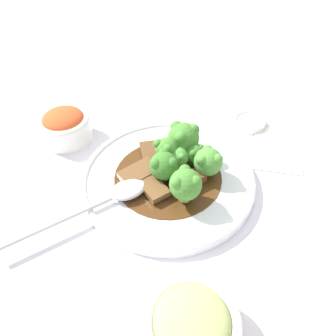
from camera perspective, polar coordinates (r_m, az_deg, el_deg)
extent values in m
plane|color=silver|center=(0.55, 0.00, -2.48)|extent=(4.00, 4.00, 0.00)
cylinder|color=white|center=(0.55, 0.00, -1.99)|extent=(0.29, 0.29, 0.01)
torus|color=white|center=(0.54, 0.00, -1.49)|extent=(0.29, 0.29, 0.01)
cylinder|color=#4C2D14|center=(0.54, 0.00, -1.43)|extent=(0.18, 0.18, 0.00)
cube|color=brown|center=(0.53, -5.04, -1.12)|extent=(0.07, 0.07, 0.01)
cube|color=#56331E|center=(0.52, 3.63, -2.14)|extent=(0.05, 0.06, 0.02)
cube|color=brown|center=(0.57, -3.08, 2.66)|extent=(0.06, 0.04, 0.01)
cube|color=brown|center=(0.51, -2.57, -3.45)|extent=(0.06, 0.05, 0.01)
cylinder|color=#7FA84C|center=(0.53, -0.66, -1.31)|extent=(0.02, 0.02, 0.01)
sphere|color=#387028|center=(0.52, -0.68, 0.37)|extent=(0.05, 0.05, 0.05)
sphere|color=#387028|center=(0.52, -0.75, 2.49)|extent=(0.02, 0.02, 0.02)
sphere|color=#387028|center=(0.50, -2.09, 0.78)|extent=(0.02, 0.02, 0.02)
sphere|color=#387028|center=(0.50, 0.76, 0.87)|extent=(0.02, 0.02, 0.02)
cylinder|color=#7FA84C|center=(0.57, 2.58, 3.04)|extent=(0.02, 0.02, 0.02)
sphere|color=#427F2D|center=(0.55, 2.68, 5.20)|extent=(0.05, 0.05, 0.05)
sphere|color=#427F2D|center=(0.55, 1.49, 7.21)|extent=(0.02, 0.02, 0.02)
sphere|color=#427F2D|center=(0.53, 2.25, 5.32)|extent=(0.02, 0.02, 0.02)
sphere|color=#427F2D|center=(0.55, 4.44, 6.63)|extent=(0.02, 0.02, 0.02)
cylinder|color=#8EB756|center=(0.55, 1.81, 0.53)|extent=(0.01, 0.01, 0.01)
sphere|color=#4C8E38|center=(0.54, 1.86, 1.92)|extent=(0.03, 0.03, 0.03)
sphere|color=#4C8E38|center=(0.53, 0.75, 2.75)|extent=(0.01, 0.01, 0.01)
sphere|color=#4C8E38|center=(0.52, 2.35, 1.94)|extent=(0.01, 0.01, 0.01)
sphere|color=#4C8E38|center=(0.54, 2.54, 3.26)|extent=(0.01, 0.01, 0.01)
cylinder|color=#8EB756|center=(0.54, 6.81, -0.64)|extent=(0.02, 0.02, 0.01)
sphere|color=#4C8E38|center=(0.53, 7.01, 0.99)|extent=(0.05, 0.05, 0.05)
sphere|color=#4C8E38|center=(0.51, 5.86, 1.41)|extent=(0.02, 0.02, 0.02)
sphere|color=#4C8E38|center=(0.52, 8.62, 1.50)|extent=(0.02, 0.02, 0.02)
sphere|color=#4C8E38|center=(0.53, 6.92, 3.08)|extent=(0.02, 0.02, 0.02)
cylinder|color=#7FA84C|center=(0.56, 4.52, 1.18)|extent=(0.01, 0.01, 0.01)
sphere|color=#387028|center=(0.54, 4.63, 2.57)|extent=(0.03, 0.03, 0.03)
sphere|color=#387028|center=(0.53, 4.42, 2.58)|extent=(0.01, 0.01, 0.01)
sphere|color=#387028|center=(0.54, 5.76, 3.47)|extent=(0.01, 0.01, 0.01)
sphere|color=#387028|center=(0.54, 3.89, 3.85)|extent=(0.01, 0.01, 0.01)
cylinder|color=#7FA84C|center=(0.55, -0.40, 1.52)|extent=(0.01, 0.01, 0.02)
sphere|color=#427F2D|center=(0.54, -0.41, 3.29)|extent=(0.04, 0.04, 0.04)
sphere|color=#427F2D|center=(0.52, 0.12, 3.36)|extent=(0.02, 0.02, 0.02)
sphere|color=#427F2D|center=(0.54, 0.39, 4.88)|extent=(0.02, 0.02, 0.02)
sphere|color=#427F2D|center=(0.53, -1.75, 4.29)|extent=(0.02, 0.02, 0.02)
cylinder|color=#7FA84C|center=(0.50, 2.96, -4.85)|extent=(0.02, 0.02, 0.02)
sphere|color=#427F2D|center=(0.48, 3.07, -2.87)|extent=(0.05, 0.05, 0.05)
sphere|color=#427F2D|center=(0.47, 4.83, -2.38)|extent=(0.02, 0.02, 0.02)
sphere|color=#427F2D|center=(0.48, 2.96, -0.46)|extent=(0.02, 0.02, 0.02)
sphere|color=#427F2D|center=(0.46, 1.61, -2.53)|extent=(0.02, 0.02, 0.02)
ellipsoid|color=#B7B7BC|center=(0.51, -6.84, -3.64)|extent=(0.06, 0.07, 0.01)
cylinder|color=#B7B7BC|center=(0.50, -18.91, -9.08)|extent=(0.09, 0.16, 0.01)
cylinder|color=white|center=(0.67, -17.00, 5.22)|extent=(0.05, 0.05, 0.01)
cylinder|color=white|center=(0.66, -17.33, 6.46)|extent=(0.10, 0.10, 0.04)
torus|color=white|center=(0.64, -17.74, 7.95)|extent=(0.10, 0.10, 0.01)
ellipsoid|color=#D14C23|center=(0.64, -17.80, 8.16)|extent=(0.08, 0.08, 0.03)
cylinder|color=white|center=(0.43, 3.89, -26.78)|extent=(0.06, 0.06, 0.01)
cylinder|color=white|center=(0.41, 4.01, -26.05)|extent=(0.11, 0.11, 0.04)
torus|color=white|center=(0.39, 4.17, -25.13)|extent=(0.11, 0.11, 0.01)
ellipsoid|color=#A3B266|center=(0.39, 4.19, -24.99)|extent=(0.09, 0.09, 0.03)
cylinder|color=white|center=(0.69, 13.99, 7.64)|extent=(0.06, 0.06, 0.01)
torus|color=white|center=(0.69, 14.07, 7.97)|extent=(0.06, 0.06, 0.01)
cube|color=silver|center=(0.64, 18.49, 3.25)|extent=(0.14, 0.11, 0.01)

